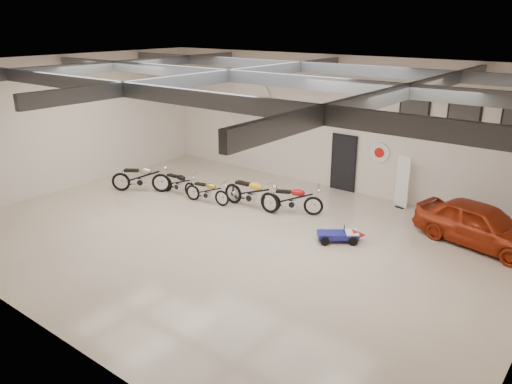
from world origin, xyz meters
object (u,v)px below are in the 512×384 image
Objects in this scene: motorcycle_gold at (207,191)px; motorcycle_yellow at (251,192)px; banner_stand at (403,182)px; motorcycle_red at (292,199)px; motorcycle_silver at (141,177)px; motorcycle_black at (178,182)px; go_kart at (342,233)px; vintage_car at (480,225)px.

motorcycle_gold is 0.79× the size of motorcycle_yellow.
banner_stand is 3.87m from motorcycle_red.
banner_stand is 0.84× the size of motorcycle_silver.
motorcycle_black is at bearing -8.63° from motorcycle_silver.
motorcycle_black is 1.48m from motorcycle_gold.
motorcycle_black is (1.37, 0.62, -0.10)m from motorcycle_silver.
motorcycle_yellow is (3.01, 0.56, 0.10)m from motorcycle_black.
motorcycle_red is at bearing -17.53° from motorcycle_silver.
go_kart is (2.41, -0.95, -0.27)m from motorcycle_red.
motorcycle_silver is at bearing 170.57° from motorcycle_red.
motorcycle_red is at bearing 115.09° from vintage_car.
banner_stand is at bearing 25.15° from motorcycle_gold.
motorcycle_black is 3.06m from motorcycle_yellow.
motorcycle_black is at bearing 167.63° from motorcycle_red.
motorcycle_red is at bearing 120.53° from go_kart.
motorcycle_silver is 1.51m from motorcycle_black.
motorcycle_red is (4.43, 0.99, 0.05)m from motorcycle_black.
vintage_car reaches higher than motorcycle_silver.
banner_stand reaches higher than motorcycle_gold.
motorcycle_yellow is 1.48m from motorcycle_red.
motorcycle_silver reaches higher than motorcycle_gold.
vintage_car is (8.59, 2.24, 0.17)m from motorcycle_gold.
motorcycle_silver is 1.25× the size of motorcycle_gold.
banner_stand is at bearing 27.05° from motorcycle_black.
motorcycle_black is (-7.08, -3.78, -0.45)m from banner_stand.
motorcycle_black is 4.54m from motorcycle_red.
motorcycle_gold is at bearing 173.76° from motorcycle_red.
motorcycle_yellow reaches higher than motorcycle_black.
vintage_car is at bearing -3.70° from go_kart.
motorcycle_silver is at bearing -166.33° from motorcycle_yellow.
vintage_car reaches higher than motorcycle_black.
vintage_car is (2.99, -1.55, -0.30)m from banner_stand.
banner_stand is 1.28× the size of go_kart.
motorcycle_black is at bearing 142.40° from go_kart.
go_kart is (8.21, 0.66, -0.31)m from motorcycle_silver.
motorcycle_yellow is at bearing -128.24° from banner_stand.
motorcycle_silver is 2.91m from motorcycle_gold.
vintage_car is (10.07, 2.23, 0.16)m from motorcycle_black.
motorcycle_silver is 1.53× the size of go_kart.
go_kart is at bearing -9.16° from motorcycle_yellow.
banner_stand is 3.38m from vintage_car.
banner_stand is 1.01× the size of motorcycle_black.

